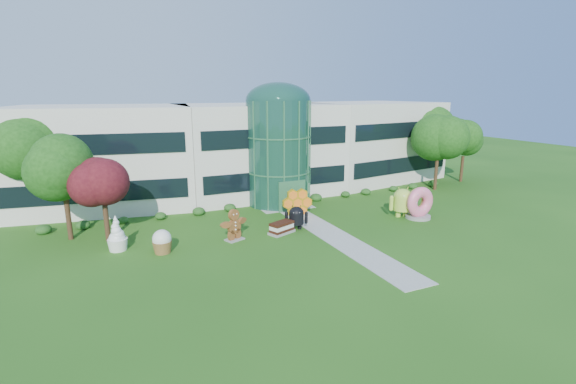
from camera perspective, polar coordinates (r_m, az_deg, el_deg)
name	(u,v)px	position (r m, az deg, el deg)	size (l,w,h in m)	color
ground	(345,242)	(30.58, 7.75, -6.83)	(140.00, 140.00, 0.00)	#215114
building	(256,148)	(45.27, -4.35, 6.00)	(46.00, 15.00, 9.30)	beige
atrium	(278,153)	(39.71, -1.32, 5.33)	(6.00, 6.00, 9.80)	#194738
walkway	(331,234)	(32.17, 5.85, -5.69)	(2.40, 20.00, 0.04)	#9E9E93
tree_red	(104,201)	(32.49, -23.82, -1.13)	(4.00, 4.00, 6.00)	#3F0C14
trees_backdrop	(274,159)	(40.73, -1.87, 4.54)	(52.00, 8.00, 8.40)	#174210
android_green	(403,200)	(37.33, 15.40, -1.10)	(2.56, 1.70, 2.90)	#B2D644
android_black	(296,216)	(32.82, 1.15, -3.30)	(1.88, 1.26, 2.14)	black
donut	(419,202)	(37.26, 17.45, -1.35)	(2.69, 1.29, 2.80)	#E85872
gingerbread	(234,225)	(30.63, -7.39, -4.44)	(2.57, 0.99, 2.37)	brown
ice_cream_sandwich	(282,228)	(32.02, -0.87, -4.89)	(2.06, 1.03, 0.92)	black
honeycomb	(297,204)	(36.25, 1.27, -1.62)	(2.78, 0.99, 2.18)	orange
froyo	(117,233)	(30.76, -22.38, -5.24)	(1.43, 1.43, 2.44)	white
cupcake	(162,241)	(29.40, -16.84, -6.47)	(1.36, 1.36, 1.63)	white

